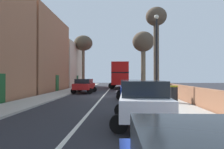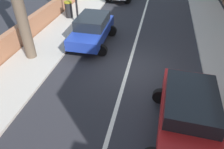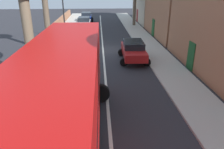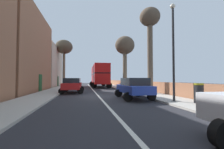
{
  "view_description": "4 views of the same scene",
  "coord_description": "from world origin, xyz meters",
  "px_view_note": "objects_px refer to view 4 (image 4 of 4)",
  "views": [
    {
      "loc": [
        1.61,
        -18.84,
        1.88
      ],
      "look_at": [
        0.65,
        4.81,
        2.15
      ],
      "focal_mm": 31.28,
      "sensor_mm": 36.0,
      "label": 1
    },
    {
      "loc": [
        -1.14,
        8.77,
        6.02
      ],
      "look_at": [
        0.31,
        2.41,
        1.21
      ],
      "focal_mm": 33.95,
      "sensor_mm": 36.0,
      "label": 2
    },
    {
      "loc": [
        0.39,
        21.25,
        5.96
      ],
      "look_at": [
        -0.24,
        10.91,
        1.72
      ],
      "focal_mm": 34.97,
      "sensor_mm": 36.0,
      "label": 3
    },
    {
      "loc": [
        -1.36,
        -12.24,
        1.54
      ],
      "look_at": [
        2.04,
        3.93,
        2.08
      ],
      "focal_mm": 22.05,
      "sensor_mm": 36.0,
      "label": 4
    }
  ],
  "objects_px": {
    "street_tree_right_3": "(125,47)",
    "litter_bin_right": "(199,93)",
    "double_decker_bus": "(99,75)",
    "lamppost_right": "(173,44)",
    "parked_car_blue_right_3": "(134,87)",
    "parked_car_red_left_2": "(73,84)",
    "street_tree_right_1": "(150,25)",
    "street_tree_left_0": "(64,48)"
  },
  "relations": [
    {
      "from": "parked_car_red_left_2",
      "to": "litter_bin_right",
      "type": "distance_m",
      "value": 11.85
    },
    {
      "from": "street_tree_left_0",
      "to": "street_tree_right_3",
      "type": "height_order",
      "value": "street_tree_left_0"
    },
    {
      "from": "double_decker_bus",
      "to": "street_tree_right_3",
      "type": "distance_m",
      "value": 8.38
    },
    {
      "from": "street_tree_right_1",
      "to": "street_tree_right_3",
      "type": "bearing_deg",
      "value": 93.27
    },
    {
      "from": "street_tree_right_3",
      "to": "litter_bin_right",
      "type": "height_order",
      "value": "street_tree_right_3"
    },
    {
      "from": "street_tree_right_3",
      "to": "lamppost_right",
      "type": "xyz_separation_m",
      "value": [
        -0.45,
        -11.94,
        -2.5
      ]
    },
    {
      "from": "street_tree_right_1",
      "to": "lamppost_right",
      "type": "bearing_deg",
      "value": -100.22
    },
    {
      "from": "parked_car_blue_right_3",
      "to": "litter_bin_right",
      "type": "bearing_deg",
      "value": -49.37
    },
    {
      "from": "double_decker_bus",
      "to": "lamppost_right",
      "type": "bearing_deg",
      "value": -82.07
    },
    {
      "from": "street_tree_right_1",
      "to": "street_tree_right_3",
      "type": "distance_m",
      "value": 7.19
    },
    {
      "from": "street_tree_right_1",
      "to": "litter_bin_right",
      "type": "relative_size",
      "value": 7.37
    },
    {
      "from": "parked_car_blue_right_3",
      "to": "street_tree_right_3",
      "type": "xyz_separation_m",
      "value": [
        2.25,
        9.55,
        5.39
      ]
    },
    {
      "from": "parked_car_red_left_2",
      "to": "street_tree_left_0",
      "type": "relative_size",
      "value": 0.47
    },
    {
      "from": "street_tree_right_1",
      "to": "parked_car_blue_right_3",
      "type": "bearing_deg",
      "value": -137.94
    },
    {
      "from": "double_decker_bus",
      "to": "parked_car_red_left_2",
      "type": "relative_size",
      "value": 2.37
    },
    {
      "from": "parked_car_blue_right_3",
      "to": "lamppost_right",
      "type": "height_order",
      "value": "lamppost_right"
    },
    {
      "from": "parked_car_red_left_2",
      "to": "street_tree_right_1",
      "type": "relative_size",
      "value": 0.52
    },
    {
      "from": "parked_car_blue_right_3",
      "to": "street_tree_left_0",
      "type": "distance_m",
      "value": 22.4
    },
    {
      "from": "parked_car_red_left_2",
      "to": "lamppost_right",
      "type": "height_order",
      "value": "lamppost_right"
    },
    {
      "from": "parked_car_red_left_2",
      "to": "street_tree_right_3",
      "type": "relative_size",
      "value": 0.57
    },
    {
      "from": "parked_car_red_left_2",
      "to": "street_tree_right_3",
      "type": "bearing_deg",
      "value": 28.24
    },
    {
      "from": "street_tree_right_3",
      "to": "litter_bin_right",
      "type": "xyz_separation_m",
      "value": [
        0.55,
        -12.82,
        -5.6
      ]
    },
    {
      "from": "street_tree_left_0",
      "to": "street_tree_right_1",
      "type": "bearing_deg",
      "value": -58.94
    },
    {
      "from": "parked_car_blue_right_3",
      "to": "lamppost_right",
      "type": "distance_m",
      "value": 4.15
    },
    {
      "from": "street_tree_left_0",
      "to": "street_tree_right_3",
      "type": "relative_size",
      "value": 1.22
    },
    {
      "from": "street_tree_left_0",
      "to": "parked_car_red_left_2",
      "type": "bearing_deg",
      "value": -78.79
    },
    {
      "from": "street_tree_right_1",
      "to": "lamppost_right",
      "type": "height_order",
      "value": "street_tree_right_1"
    },
    {
      "from": "double_decker_bus",
      "to": "parked_car_blue_right_3",
      "type": "relative_size",
      "value": 2.64
    },
    {
      "from": "street_tree_right_3",
      "to": "litter_bin_right",
      "type": "relative_size",
      "value": 6.75
    },
    {
      "from": "double_decker_bus",
      "to": "street_tree_left_0",
      "type": "height_order",
      "value": "street_tree_left_0"
    },
    {
      "from": "street_tree_right_3",
      "to": "street_tree_left_0",
      "type": "bearing_deg",
      "value": 134.54
    },
    {
      "from": "double_decker_bus",
      "to": "lamppost_right",
      "type": "relative_size",
      "value": 1.69
    },
    {
      "from": "parked_car_blue_right_3",
      "to": "street_tree_left_0",
      "type": "bearing_deg",
      "value": 111.53
    },
    {
      "from": "parked_car_blue_right_3",
      "to": "lamppost_right",
      "type": "relative_size",
      "value": 0.64
    },
    {
      "from": "street_tree_right_3",
      "to": "litter_bin_right",
      "type": "distance_m",
      "value": 14.0
    },
    {
      "from": "parked_car_red_left_2",
      "to": "street_tree_left_0",
      "type": "bearing_deg",
      "value": 101.21
    },
    {
      "from": "litter_bin_right",
      "to": "lamppost_right",
      "type": "bearing_deg",
      "value": 138.68
    },
    {
      "from": "double_decker_bus",
      "to": "litter_bin_right",
      "type": "height_order",
      "value": "double_decker_bus"
    },
    {
      "from": "street_tree_right_3",
      "to": "lamppost_right",
      "type": "relative_size",
      "value": 1.24
    },
    {
      "from": "parked_car_red_left_2",
      "to": "parked_car_blue_right_3",
      "type": "xyz_separation_m",
      "value": [
        5.0,
        -5.66,
        -0.01
      ]
    },
    {
      "from": "double_decker_bus",
      "to": "parked_car_blue_right_3",
      "type": "distance_m",
      "value": 16.36
    },
    {
      "from": "double_decker_bus",
      "to": "lamppost_right",
      "type": "distance_m",
      "value": 18.9
    }
  ]
}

